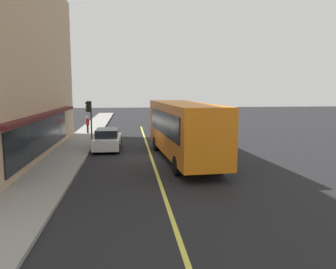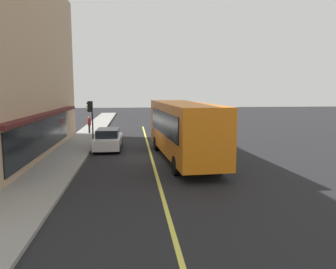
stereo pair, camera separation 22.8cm
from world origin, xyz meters
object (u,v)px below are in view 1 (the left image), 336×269
bus (183,128)px  car_black (173,126)px  traffic_light (89,111)px  car_white (108,140)px  pedestrian_by_curb (88,123)px

bus → car_black: size_ratio=2.57×
traffic_light → car_white: (-4.15, -1.71, -1.79)m
car_black → pedestrian_by_curb: (0.38, 8.18, 0.37)m
car_white → pedestrian_by_curb: size_ratio=2.69×
traffic_light → pedestrian_by_curb: (4.27, 0.67, -1.42)m
bus → pedestrian_by_curb: size_ratio=7.01×
traffic_light → car_white: 4.83m
bus → traffic_light: bus is taller
bus → car_black: (12.14, -1.01, -1.24)m
car_white → pedestrian_by_curb: pedestrian_by_curb is taller
car_black → pedestrian_by_curb: bearing=87.4°
pedestrian_by_curb → car_black: bearing=-92.6°
traffic_light → car_black: (3.90, -7.52, -1.79)m
car_white → pedestrian_by_curb: bearing=15.8°
traffic_light → bus: bearing=-141.7°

